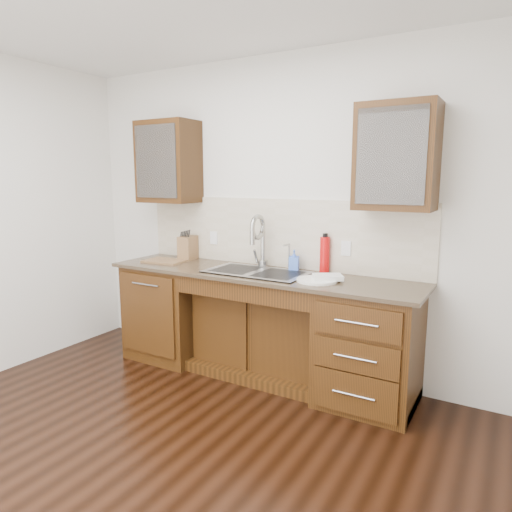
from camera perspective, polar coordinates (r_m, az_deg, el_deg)
The scene contains 24 objects.
ground at distance 3.09m, azimuth -14.48°, elevation -24.68°, with size 4.00×3.50×0.10m, color black.
wall_back at distance 4.03m, azimuth 2.86°, elevation 5.04°, with size 4.00×0.10×2.70m, color white.
base_cabinet_left at distance 4.43m, azimuth -10.49°, elevation -6.66°, with size 0.70×0.62×0.88m, color #593014.
base_cabinet_center at distance 4.01m, azimuth 0.94°, elevation -9.63°, with size 1.20×0.44×0.70m, color #593014.
base_cabinet_right at distance 3.56m, azimuth 13.94°, elevation -10.95°, with size 0.70×0.62×0.88m, color #593014.
countertop at distance 3.77m, azimuth 0.19°, elevation -2.26°, with size 2.70×0.65×0.03m, color #84705B.
backsplash at distance 4.00m, azimuth 2.44°, elevation 2.90°, with size 2.70×0.02×0.59m, color beige.
sink at distance 3.78m, azimuth 0.08°, elevation -3.34°, with size 0.84×0.46×0.19m, color #9E9EA5.
faucet at distance 3.95m, azimuth 0.86°, elevation 1.45°, with size 0.04×0.04×0.40m, color #999993.
filter_tap at distance 3.86m, azimuth 4.17°, elevation 0.02°, with size 0.02×0.02×0.24m, color #999993.
upper_cabinet_left at distance 4.43m, azimuth -10.86°, elevation 11.45°, with size 0.55×0.34×0.75m, color #593014.
upper_cabinet_right at distance 3.45m, azimuth 17.20°, elevation 11.72°, with size 0.55×0.34×0.75m, color #593014.
outlet_left at distance 4.33m, azimuth -5.29°, elevation 2.28°, with size 0.08×0.01×0.12m, color white.
outlet_right at distance 3.74m, azimuth 11.19°, elevation 0.94°, with size 0.08×0.01×0.12m, color white.
soap_bottle at distance 3.83m, azimuth 4.78°, elevation -0.55°, with size 0.08×0.08×0.18m, color #4775E9.
water_bottle at distance 3.77m, azimuth 8.58°, elevation 0.13°, with size 0.08×0.08×0.30m, color red.
plate at distance 3.47m, azimuth 7.61°, elevation -3.01°, with size 0.31×0.31×0.02m, color white.
dish_towel at distance 3.48m, azimuth 8.95°, elevation -2.61°, with size 0.22×0.16×0.03m, color white.
knife_block at distance 4.40m, azimuth -8.50°, elevation 1.03°, with size 0.12×0.20×0.22m, color #A08042.
cutting_board at distance 4.32m, azimuth -11.28°, elevation -0.60°, with size 0.37×0.26×0.02m, color brown.
cup_left_a at distance 4.46m, azimuth -11.31°, elevation 10.70°, with size 0.11×0.11×0.09m, color white.
cup_left_b at distance 4.36m, azimuth -9.74°, elevation 10.78°, with size 0.10×0.10×0.09m, color white.
cup_right_a at distance 3.47m, azimuth 15.81°, elevation 11.01°, with size 0.14×0.14×0.11m, color white.
cup_right_b at distance 3.44m, azimuth 17.95°, elevation 10.89°, with size 0.11×0.11×0.10m, color silver.
Camera 1 is at (1.84, -1.78, 1.68)m, focal length 32.00 mm.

